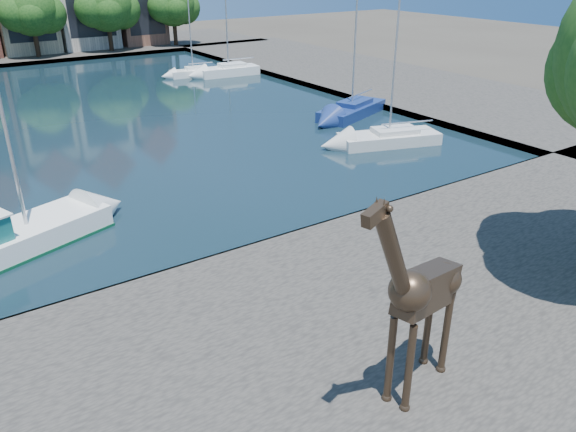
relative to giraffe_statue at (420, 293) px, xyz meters
name	(u,v)px	position (x,y,z in m)	size (l,w,h in m)	color
ground	(280,246)	(2.06, 8.99, -3.33)	(160.00, 160.00, 0.00)	#38332B
water_basin	(95,115)	(2.06, 32.99, -3.29)	(38.00, 50.00, 0.08)	black
near_quay	(410,330)	(2.06, 1.99, -3.08)	(50.00, 14.00, 0.50)	#45423C
far_quay	(10,54)	(2.06, 64.99, -3.08)	(60.00, 16.00, 0.50)	#45423C
right_quay	(361,75)	(27.06, 32.99, -3.08)	(14.00, 52.00, 0.50)	#45423C
far_tree_mid_east	(32,11)	(4.16, 59.49, 1.80)	(7.02, 5.40, 7.52)	#332114
far_tree_east	(107,7)	(12.17, 59.49, 1.91)	(7.54, 5.80, 7.84)	#332114
far_tree_far_east	(174,5)	(20.16, 59.49, 1.75)	(6.76, 5.20, 7.36)	#332114
giraffe_statue	(420,293)	(0.00, 0.00, 0.00)	(3.98, 1.43, 5.75)	#392A1C
sailboat_right_a	(389,136)	(14.57, 16.12, -2.73)	(6.35, 3.85, 8.71)	silver
sailboat_right_b	(352,107)	(17.06, 22.51, -2.65)	(6.59, 4.26, 12.91)	navy
sailboat_right_c	(229,68)	(17.06, 40.59, -2.60)	(5.85, 2.51, 12.01)	white
sailboat_right_d	(193,71)	(14.06, 42.08, -2.76)	(4.38, 2.00, 6.77)	white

